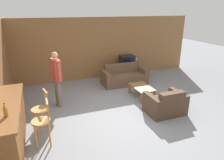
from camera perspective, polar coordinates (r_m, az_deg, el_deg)
ground_plane at (r=5.83m, az=4.43°, el=-10.48°), size 24.00×24.00×0.00m
wall_back at (r=8.66m, az=-5.83°, el=8.88°), size 9.40×0.08×2.60m
bar_counter at (r=5.07m, az=-26.95°, el=-11.17°), size 0.55×2.47×1.01m
bar_chair_near at (r=4.75m, az=-19.39°, el=-11.60°), size 0.41×0.41×1.06m
bar_chair_mid at (r=5.26m, az=-19.67°, el=-8.42°), size 0.49×0.49×1.06m
couch_far at (r=8.17m, az=3.40°, el=0.91°), size 1.79×0.83×0.78m
armchair_near at (r=6.09m, az=15.08°, el=-6.69°), size 1.08×0.79×0.76m
coffee_table at (r=6.95m, az=8.53°, el=-2.34°), size 0.59×0.96×0.40m
tv_unit at (r=9.10m, az=4.28°, el=2.69°), size 1.04×0.50×0.52m
tv at (r=8.97m, az=4.37°, el=5.62°), size 0.62×0.43×0.44m
bottle at (r=4.27m, az=-28.19°, el=-7.65°), size 0.08×0.08×0.27m
table_lamp at (r=9.10m, az=6.41°, el=6.40°), size 0.29×0.29×0.43m
person_by_window at (r=6.29m, az=-15.55°, el=1.00°), size 0.28×0.58×1.74m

